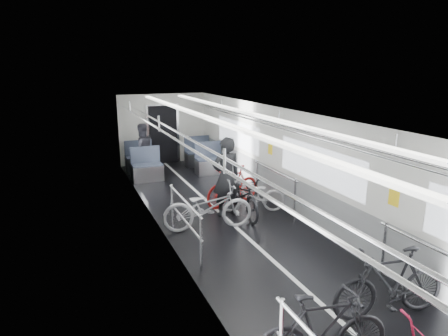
# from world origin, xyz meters

# --- Properties ---
(car_shell) EXTENTS (3.02, 14.01, 2.41)m
(car_shell) POSITION_xyz_m (0.00, 1.78, 1.13)
(car_shell) COLOR black
(car_shell) RESTS_ON ground
(bike_left_mid) EXTENTS (1.64, 0.75, 0.95)m
(bike_left_mid) POSITION_xyz_m (-0.75, -3.31, 0.48)
(bike_left_mid) COLOR black
(bike_left_mid) RESTS_ON floor
(bike_left_far) EXTENTS (1.96, 0.94, 0.99)m
(bike_left_far) POSITION_xyz_m (-0.58, 0.89, 0.49)
(bike_left_far) COLOR #ADADB1
(bike_left_far) RESTS_ON floor
(bike_right_near) EXTENTS (1.74, 0.73, 1.01)m
(bike_right_near) POSITION_xyz_m (0.67, -2.86, 0.51)
(bike_right_near) COLOR black
(bike_right_near) RESTS_ON floor
(bike_right_mid) EXTENTS (1.65, 1.03, 0.82)m
(bike_right_mid) POSITION_xyz_m (0.73, 1.47, 0.41)
(bike_right_mid) COLOR #B8B7BC
(bike_right_mid) RESTS_ON floor
(bike_right_far) EXTENTS (1.67, 0.91, 0.97)m
(bike_right_far) POSITION_xyz_m (0.50, 2.07, 0.48)
(bike_right_far) COLOR #B21815
(bike_right_far) RESTS_ON floor
(bike_aisle) EXTENTS (0.76, 1.89, 0.97)m
(bike_aisle) POSITION_xyz_m (0.46, 1.40, 0.49)
(bike_aisle) COLOR black
(bike_aisle) RESTS_ON floor
(person_standing) EXTENTS (0.67, 0.45, 1.82)m
(person_standing) POSITION_xyz_m (0.08, 1.50, 0.91)
(person_standing) COLOR black
(person_standing) RESTS_ON floor
(person_seated) EXTENTS (0.89, 0.75, 1.63)m
(person_seated) POSITION_xyz_m (-1.02, 5.59, 0.82)
(person_seated) COLOR #302F38
(person_seated) RESTS_ON floor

